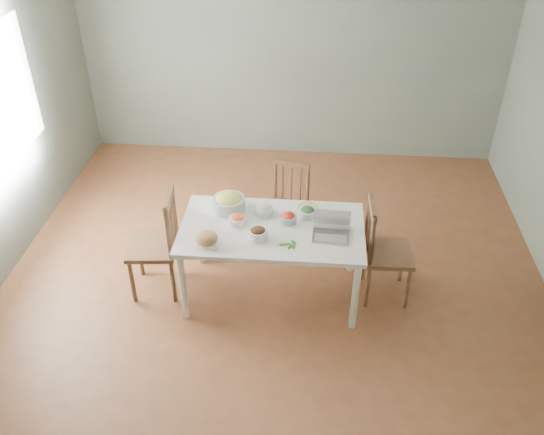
# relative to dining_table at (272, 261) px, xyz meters

# --- Properties ---
(floor) EXTENTS (5.00, 5.00, 0.00)m
(floor) POSITION_rel_dining_table_xyz_m (0.01, 0.19, -0.36)
(floor) COLOR brown
(floor) RESTS_ON ground
(wall_back) EXTENTS (5.00, 0.00, 2.70)m
(wall_back) POSITION_rel_dining_table_xyz_m (0.01, 2.69, 0.99)
(wall_back) COLOR slate
(wall_back) RESTS_ON ground
(wall_front) EXTENTS (5.00, 0.00, 2.70)m
(wall_front) POSITION_rel_dining_table_xyz_m (0.01, -2.31, 0.99)
(wall_front) COLOR slate
(wall_front) RESTS_ON ground
(dining_table) EXTENTS (1.55, 0.87, 0.72)m
(dining_table) POSITION_rel_dining_table_xyz_m (0.00, 0.00, 0.00)
(dining_table) COLOR white
(dining_table) RESTS_ON floor
(chair_far) EXTENTS (0.47, 0.46, 0.88)m
(chair_far) POSITION_rel_dining_table_xyz_m (0.07, 0.71, 0.08)
(chair_far) COLOR brown
(chair_far) RESTS_ON floor
(chair_left) EXTENTS (0.46, 0.48, 0.99)m
(chair_left) POSITION_rel_dining_table_xyz_m (-1.04, -0.02, 0.13)
(chair_left) COLOR brown
(chair_left) RESTS_ON floor
(chair_right) EXTENTS (0.42, 0.44, 0.96)m
(chair_right) POSITION_rel_dining_table_xyz_m (1.00, 0.07, 0.12)
(chair_right) COLOR brown
(chair_right) RESTS_ON floor
(bread_boule) EXTENTS (0.23, 0.23, 0.11)m
(bread_boule) POSITION_rel_dining_table_xyz_m (-0.50, -0.27, 0.42)
(bread_boule) COLOR #AC8253
(bread_boule) RESTS_ON dining_table
(butter_stick) EXTENTS (0.10, 0.04, 0.03)m
(butter_stick) POSITION_rel_dining_table_xyz_m (-0.45, -0.34, 0.38)
(butter_stick) COLOR #F4ECC6
(butter_stick) RESTS_ON dining_table
(bowl_squash) EXTENTS (0.33, 0.33, 0.16)m
(bowl_squash) POSITION_rel_dining_table_xyz_m (-0.39, 0.23, 0.44)
(bowl_squash) COLOR #EFE076
(bowl_squash) RESTS_ON dining_table
(bowl_carrot) EXTENTS (0.18, 0.18, 0.08)m
(bowl_carrot) POSITION_rel_dining_table_xyz_m (-0.29, 0.03, 0.40)
(bowl_carrot) COLOR #FF6226
(bowl_carrot) RESTS_ON dining_table
(bowl_onion) EXTENTS (0.19, 0.19, 0.09)m
(bowl_onion) POSITION_rel_dining_table_xyz_m (-0.09, 0.19, 0.41)
(bowl_onion) COLOR beige
(bowl_onion) RESTS_ON dining_table
(bowl_mushroom) EXTENTS (0.20, 0.20, 0.10)m
(bowl_mushroom) POSITION_rel_dining_table_xyz_m (-0.10, -0.16, 0.41)
(bowl_mushroom) COLOR black
(bowl_mushroom) RESTS_ON dining_table
(bowl_redpep) EXTENTS (0.18, 0.18, 0.09)m
(bowl_redpep) POSITION_rel_dining_table_xyz_m (0.13, 0.09, 0.41)
(bowl_redpep) COLOR #DB0500
(bowl_redpep) RESTS_ON dining_table
(bowl_broccoli) EXTENTS (0.20, 0.20, 0.09)m
(bowl_broccoli) POSITION_rel_dining_table_xyz_m (0.29, 0.18, 0.41)
(bowl_broccoli) COLOR #203D17
(bowl_broccoli) RESTS_ON dining_table
(flatbread) EXTENTS (0.22, 0.22, 0.02)m
(flatbread) POSITION_rel_dining_table_xyz_m (0.29, 0.32, 0.37)
(flatbread) COLOR tan
(flatbread) RESTS_ON dining_table
(basil_bunch) EXTENTS (0.17, 0.17, 0.02)m
(basil_bunch) POSITION_rel_dining_table_xyz_m (0.15, -0.23, 0.37)
(basil_bunch) COLOR #226926
(basil_bunch) RESTS_ON dining_table
(laptop) EXTENTS (0.31, 0.29, 0.20)m
(laptop) POSITION_rel_dining_table_xyz_m (0.49, -0.10, 0.46)
(laptop) COLOR #BABABF
(laptop) RESTS_ON dining_table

